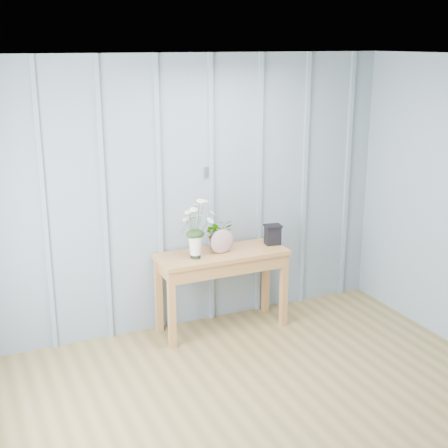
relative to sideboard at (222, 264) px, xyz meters
name	(u,v)px	position (x,y,z in m)	size (l,w,h in m)	color
room_shell	(252,133)	(-0.25, -1.08, 1.35)	(4.00, 4.50, 2.50)	gray
sideboard	(222,264)	(0.00, 0.00, 0.00)	(1.20, 0.45, 0.75)	#A76F3A
daisy_vase	(195,219)	(-0.27, -0.05, 0.47)	(0.40, 0.31, 0.57)	black
spider_plant	(218,234)	(0.01, 0.11, 0.26)	(0.25, 0.22, 0.28)	#1A3515
felt_disc_vessel	(222,242)	(-0.01, -0.03, 0.23)	(0.22, 0.06, 0.22)	#814156
carved_box	(273,234)	(0.53, 0.01, 0.21)	(0.17, 0.14, 0.19)	black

